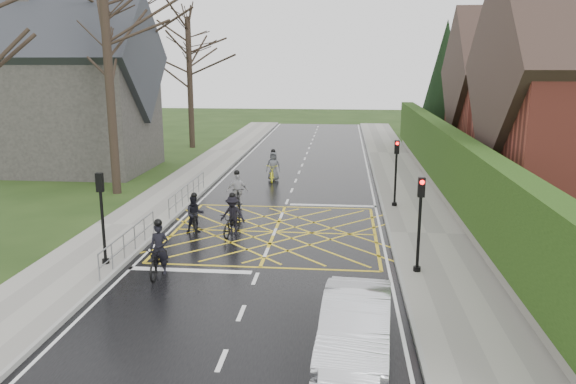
% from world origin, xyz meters
% --- Properties ---
extents(ground, '(120.00, 120.00, 0.00)m').
position_xyz_m(ground, '(0.00, 0.00, 0.00)').
color(ground, black).
rests_on(ground, ground).
extents(road, '(9.00, 80.00, 0.01)m').
position_xyz_m(road, '(0.00, 0.00, 0.01)').
color(road, black).
rests_on(road, ground).
extents(sidewalk_right, '(3.00, 80.00, 0.15)m').
position_xyz_m(sidewalk_right, '(6.00, 0.00, 0.07)').
color(sidewalk_right, gray).
rests_on(sidewalk_right, ground).
extents(sidewalk_left, '(3.00, 80.00, 0.15)m').
position_xyz_m(sidewalk_left, '(-6.00, 0.00, 0.07)').
color(sidewalk_left, gray).
rests_on(sidewalk_left, ground).
extents(stone_wall, '(0.50, 38.00, 0.70)m').
position_xyz_m(stone_wall, '(7.75, 6.00, 0.35)').
color(stone_wall, slate).
rests_on(stone_wall, ground).
extents(hedge, '(0.90, 38.00, 2.80)m').
position_xyz_m(hedge, '(7.75, 6.00, 2.10)').
color(hedge, '#19330D').
rests_on(hedge, stone_wall).
extents(house_far, '(9.80, 8.80, 10.30)m').
position_xyz_m(house_far, '(14.75, 18.00, 4.36)').
color(house_far, maroon).
rests_on(house_far, ground).
extents(conifer, '(4.60, 4.60, 10.00)m').
position_xyz_m(conifer, '(10.75, 26.00, 4.99)').
color(conifer, black).
rests_on(conifer, ground).
extents(church, '(8.80, 7.80, 11.00)m').
position_xyz_m(church, '(-13.54, 12.00, 4.93)').
color(church, '#2D2B28').
rests_on(church, ground).
extents(tree_near, '(9.24, 9.24, 11.44)m').
position_xyz_m(tree_near, '(-9.00, 6.00, 7.91)').
color(tree_near, black).
rests_on(tree_near, ground).
extents(tree_mid, '(10.08, 10.08, 12.48)m').
position_xyz_m(tree_mid, '(-10.00, 14.00, 8.63)').
color(tree_mid, black).
rests_on(tree_mid, ground).
extents(tree_far, '(8.40, 8.40, 10.40)m').
position_xyz_m(tree_far, '(-9.30, 22.00, 7.19)').
color(tree_far, black).
rests_on(tree_far, ground).
extents(railing_south, '(0.05, 5.04, 1.03)m').
position_xyz_m(railing_south, '(-4.65, -3.50, 0.78)').
color(railing_south, slate).
rests_on(railing_south, ground).
extents(railing_north, '(0.05, 6.04, 1.03)m').
position_xyz_m(railing_north, '(-4.65, 4.00, 0.79)').
color(railing_north, slate).
rests_on(railing_north, ground).
extents(traffic_light_ne, '(0.24, 0.31, 3.21)m').
position_xyz_m(traffic_light_ne, '(5.10, 4.20, 1.66)').
color(traffic_light_ne, black).
rests_on(traffic_light_ne, ground).
extents(traffic_light_se, '(0.24, 0.31, 3.21)m').
position_xyz_m(traffic_light_se, '(5.10, -4.20, 1.66)').
color(traffic_light_se, black).
rests_on(traffic_light_se, ground).
extents(traffic_light_sw, '(0.24, 0.31, 3.21)m').
position_xyz_m(traffic_light_sw, '(-5.10, -4.50, 1.66)').
color(traffic_light_sw, black).
rests_on(traffic_light_sw, ground).
extents(cyclist_rear, '(0.75, 1.92, 1.83)m').
position_xyz_m(cyclist_rear, '(-3.13, -4.91, 0.60)').
color(cyclist_rear, black).
rests_on(cyclist_rear, ground).
extents(cyclist_back, '(0.99, 1.70, 1.65)m').
position_xyz_m(cyclist_back, '(-3.16, -0.39, 0.62)').
color(cyclist_back, black).
rests_on(cyclist_back, ground).
extents(cyclist_mid, '(1.09, 1.82, 1.69)m').
position_xyz_m(cyclist_mid, '(-1.62, -0.44, 0.62)').
color(cyclist_mid, black).
rests_on(cyclist_mid, ground).
extents(cyclist_front, '(1.09, 1.90, 1.84)m').
position_xyz_m(cyclist_front, '(-2.17, 3.43, 0.68)').
color(cyclist_front, black).
rests_on(cyclist_front, ground).
extents(cyclist_lead, '(0.84, 1.92, 1.84)m').
position_xyz_m(cyclist_lead, '(-1.28, 9.86, 0.64)').
color(cyclist_lead, yellow).
rests_on(cyclist_lead, ground).
extents(car, '(1.89, 4.56, 1.47)m').
position_xyz_m(car, '(3.04, -9.40, 0.73)').
color(car, silver).
rests_on(car, ground).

